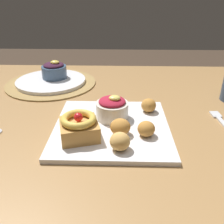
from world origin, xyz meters
TOP-DOWN VIEW (x-y plane):
  - dining_table at (0.00, 0.00)m, footprint 1.48×0.92m
  - woven_placemat at (-0.30, 0.21)m, footprint 0.34×0.34m
  - front_plate at (-0.06, -0.12)m, footprint 0.29×0.29m
  - cake_slice at (-0.13, -0.17)m, footprint 0.11×0.11m
  - berry_ramekin at (-0.06, -0.08)m, footprint 0.09×0.09m
  - fritter_front at (-0.04, -0.16)m, footprint 0.05×0.05m
  - fritter_middle at (0.04, -0.03)m, footprint 0.04×0.04m
  - fritter_back at (-0.04, -0.22)m, footprint 0.04×0.04m
  - fritter_extra at (0.03, -0.16)m, footprint 0.04×0.04m
  - back_plate at (-0.30, 0.21)m, footprint 0.26×0.26m
  - back_ramekin at (-0.29, 0.23)m, footprint 0.09×0.09m
  - fork at (0.24, -0.06)m, footprint 0.03×0.13m

SIDE VIEW (x-z plane):
  - dining_table at x=0.00m, z-range 0.28..1.01m
  - woven_placemat at x=-0.30m, z-range 0.73..0.73m
  - fork at x=0.24m, z-range 0.73..0.73m
  - front_plate at x=-0.06m, z-range 0.73..0.74m
  - back_plate at x=-0.30m, z-range 0.73..0.75m
  - fritter_extra at x=0.03m, z-range 0.74..0.78m
  - fritter_middle at x=0.04m, z-range 0.74..0.78m
  - fritter_front at x=-0.04m, z-range 0.74..0.78m
  - fritter_back at x=-0.04m, z-range 0.74..0.78m
  - cake_slice at x=-0.13m, z-range 0.74..0.80m
  - berry_ramekin at x=-0.06m, z-range 0.74..0.81m
  - back_ramekin at x=-0.29m, z-range 0.74..0.81m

